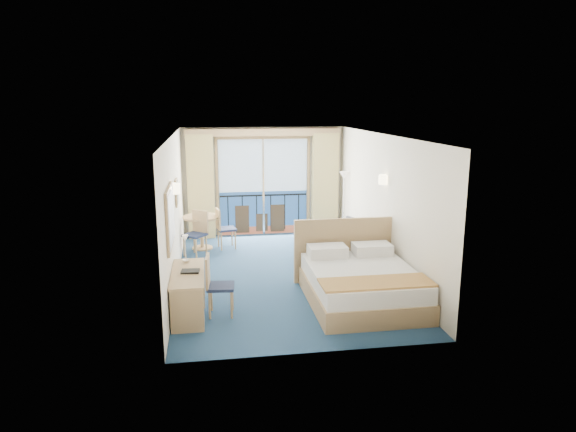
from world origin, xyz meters
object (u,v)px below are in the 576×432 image
at_px(table_chair_b, 197,230).
at_px(table_chair_a, 223,226).
at_px(round_table, 202,224).
at_px(armchair, 345,235).
at_px(desk_chair, 215,282).
at_px(floor_lamp, 344,188).
at_px(bed, 360,282).
at_px(nightstand, 368,255).
at_px(desk, 188,300).

bearing_deg(table_chair_b, table_chair_a, 76.15).
distance_m(round_table, table_chair_b, 0.50).
bearing_deg(armchair, desk_chair, 21.13).
height_order(armchair, table_chair_b, table_chair_b).
height_order(armchair, desk_chair, desk_chair).
bearing_deg(floor_lamp, desk_chair, -127.03).
xyz_separation_m(floor_lamp, table_chair_b, (-3.52, -0.87, -0.70)).
xyz_separation_m(bed, nightstand, (0.65, 1.62, -0.04)).
xyz_separation_m(floor_lamp, table_chair_a, (-2.95, -0.44, -0.73)).
relative_size(nightstand, table_chair_a, 0.63).
bearing_deg(table_chair_b, round_table, 118.42).
bearing_deg(nightstand, table_chair_b, 155.47).
distance_m(bed, armchair, 3.02).
bearing_deg(nightstand, round_table, 148.36).
relative_size(armchair, table_chair_a, 0.85).
relative_size(bed, floor_lamp, 1.37).
height_order(round_table, table_chair_b, table_chair_b).
relative_size(nightstand, table_chair_b, 0.60).
xyz_separation_m(desk, table_chair_a, (0.67, 4.08, 0.14)).
bearing_deg(floor_lamp, table_chair_b, -166.05).
relative_size(bed, armchair, 2.85).
distance_m(desk_chair, table_chair_b, 3.37).
xyz_separation_m(armchair, table_chair_b, (-3.29, 0.20, 0.19)).
bearing_deg(table_chair_a, desk_chair, 165.70).
bearing_deg(desk_chair, armchair, -38.06).
height_order(bed, nightstand, bed).
distance_m(table_chair_a, table_chair_b, 0.72).
bearing_deg(bed, table_chair_a, 121.17).
xyz_separation_m(bed, floor_lamp, (0.77, 4.04, 0.92)).
relative_size(desk_chair, table_chair_b, 0.99).
bearing_deg(round_table, bed, -53.97).
bearing_deg(armchair, nightstand, 68.69).
distance_m(bed, nightstand, 1.74).
bearing_deg(table_chair_a, table_chair_b, 116.37).
bearing_deg(armchair, bed, 53.90).
xyz_separation_m(nightstand, desk_chair, (-3.07, -1.81, 0.25)).
height_order(floor_lamp, table_chair_a, floor_lamp).
relative_size(nightstand, floor_lamp, 0.36).
distance_m(floor_lamp, desk, 5.86).
bearing_deg(desk, nightstand, 31.01).
bearing_deg(floor_lamp, table_chair_a, -171.45).
bearing_deg(desk_chair, desk, 129.50).
xyz_separation_m(round_table, table_chair_a, (0.48, -0.05, -0.05)).
bearing_deg(desk, floor_lamp, 51.36).
xyz_separation_m(table_chair_a, table_chair_b, (-0.57, -0.43, 0.03)).
bearing_deg(table_chair_b, desk, -52.31).
bearing_deg(table_chair_a, bed, -159.44).
bearing_deg(desk_chair, table_chair_b, 10.67).
bearing_deg(bed, floor_lamp, 79.16).
bearing_deg(table_chair_a, round_table, 72.88).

